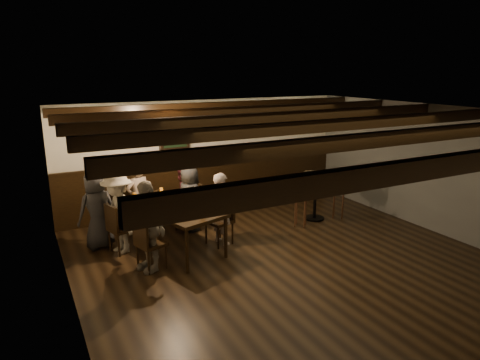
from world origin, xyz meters
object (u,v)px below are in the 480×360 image
bar_stool_left (301,208)px  person_right_far (221,209)px  dining_table (171,209)px  person_bench_centre (138,198)px  bar_stool_right (339,201)px  person_bench_right (182,194)px  person_bench_left (97,210)px  person_left_far (147,226)px  chair_left_near (122,237)px  person_left_near (118,213)px  chair_right_near (189,216)px  high_top_table (315,189)px  chair_left_far (151,253)px  person_right_near (190,198)px  chair_right_far (220,229)px

bar_stool_left → person_right_far: bearing=-149.9°
dining_table → person_bench_centre: 1.05m
bar_stool_left → bar_stool_right: size_ratio=1.00×
dining_table → person_bench_right: (0.61, 1.12, -0.11)m
person_bench_left → bar_stool_left: (3.71, -0.78, -0.32)m
person_bench_centre → person_left_far: bearing=63.4°
chair_left_near → bar_stool_right: 4.43m
person_left_near → person_right_far: (1.69, -0.44, -0.06)m
dining_table → chair_right_near: 0.95m
chair_right_near → high_top_table: 2.63m
high_top_table → bar_stool_left: 0.61m
chair_right_near → person_right_far: size_ratio=0.71×
chair_left_far → bar_stool_left: (3.16, 0.46, 0.11)m
chair_left_near → bar_stool_right: size_ratio=0.86×
bar_stool_right → person_left_near: bearing=-169.5°
person_right_near → bar_stool_right: size_ratio=1.29×
person_bench_left → person_bench_right: size_ratio=1.16×
person_right_far → bar_stool_right: 2.77m
chair_right_near → bar_stool_left: size_ratio=0.93×
person_left_near → bar_stool_right: size_ratio=1.41×
chair_right_near → person_bench_centre: bearing=50.2°
person_bench_right → chair_right_near: bearing=68.1°
person_bench_right → person_right_near: bearing=71.6°
chair_left_near → person_right_far: 1.76m
chair_right_near → bar_stool_left: (2.03, -0.81, 0.09)m
person_right_near → high_top_table: (2.51, -0.62, 0.00)m
chair_right_far → bar_stool_left: bearing=-104.8°
person_bench_right → person_right_far: person_right_far is taller
person_bench_left → person_right_far: 2.13m
dining_table → person_right_far: bearing=-31.0°
bar_stool_right → person_right_far: bearing=-163.1°
chair_left_far → bar_stool_left: 3.19m
dining_table → chair_left_far: (-0.56, -0.63, -0.44)m
person_bench_left → person_right_near: 1.71m
dining_table → person_left_near: (-0.85, 0.22, 0.00)m
person_bench_left → person_bench_right: (1.73, 0.51, -0.09)m
person_bench_left → person_left_near: size_ratio=0.97×
chair_right_far → chair_right_near: bearing=-0.0°
person_bench_left → chair_right_far: bearing=140.2°
dining_table → chair_left_far: size_ratio=2.56×
chair_right_far → person_bench_right: (-0.21, 1.35, 0.32)m
person_bench_right → bar_stool_left: size_ratio=1.19×
chair_left_far → person_bench_centre: 1.71m
chair_right_near → person_bench_right: size_ratio=0.78×
chair_right_near → person_right_far: 0.97m
person_bench_centre → bar_stool_right: (3.89, -1.13, -0.30)m
person_bench_right → chair_right_far: bearing=82.4°
chair_left_far → person_bench_left: bearing=-172.3°
chair_right_far → bar_stool_left: size_ratio=0.90×
person_bench_centre → person_left_far: 1.68m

